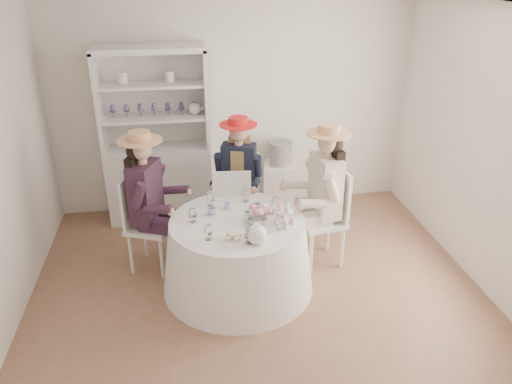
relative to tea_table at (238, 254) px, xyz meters
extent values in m
plane|color=brown|center=(0.18, -0.10, -0.38)|extent=(4.50, 4.50, 0.00)
plane|color=white|center=(0.18, -0.10, 2.32)|extent=(4.50, 4.50, 0.00)
plane|color=silver|center=(0.18, 1.90, 0.97)|extent=(4.50, 0.00, 4.50)
plane|color=silver|center=(0.18, -2.10, 0.97)|extent=(4.50, 0.00, 4.50)
plane|color=silver|center=(2.43, -0.10, 0.97)|extent=(0.00, 4.50, 4.50)
cone|color=white|center=(0.00, 0.00, -0.01)|extent=(1.51, 1.51, 0.73)
cylinder|color=white|center=(0.00, 0.00, 0.37)|extent=(1.31, 1.31, 0.02)
cube|color=silver|center=(-0.78, 1.65, 0.10)|extent=(1.29, 0.52, 0.95)
cube|color=silver|center=(-0.78, 1.86, 1.16)|extent=(1.27, 0.09, 1.16)
cube|color=silver|center=(-0.78, 1.65, 1.74)|extent=(1.29, 0.52, 0.06)
cube|color=silver|center=(-1.39, 1.65, 1.16)|extent=(0.06, 0.48, 1.16)
cube|color=silver|center=(-0.17, 1.65, 1.16)|extent=(0.06, 0.48, 1.16)
cube|color=silver|center=(-0.78, 1.65, 0.95)|extent=(1.20, 0.46, 0.03)
cube|color=silver|center=(-0.78, 1.65, 1.34)|extent=(1.20, 0.46, 0.03)
sphere|color=white|center=(-0.30, 1.65, 1.03)|extent=(0.15, 0.15, 0.15)
cube|color=silver|center=(0.75, 1.65, -0.06)|extent=(0.48, 0.48, 0.63)
cylinder|color=black|center=(0.75, 1.65, 0.40)|extent=(0.31, 0.31, 0.30)
cube|color=silver|center=(-0.86, 0.49, 0.11)|extent=(0.57, 0.57, 0.04)
cylinder|color=silver|center=(-0.76, 0.26, -0.14)|extent=(0.04, 0.04, 0.48)
cylinder|color=silver|center=(-0.63, 0.58, -0.14)|extent=(0.04, 0.04, 0.48)
cylinder|color=silver|center=(-1.08, 0.39, -0.14)|extent=(0.04, 0.04, 0.48)
cylinder|color=silver|center=(-0.95, 0.72, -0.14)|extent=(0.04, 0.04, 0.48)
cube|color=silver|center=(-1.04, 0.56, 0.41)|extent=(0.19, 0.39, 0.54)
cube|color=black|center=(-0.88, 0.50, 0.52)|extent=(0.35, 0.44, 0.63)
cube|color=black|center=(-0.77, 0.35, 0.20)|extent=(0.40, 0.27, 0.13)
cylinder|color=black|center=(-0.63, 0.29, -0.13)|extent=(0.11, 0.11, 0.50)
cylinder|color=black|center=(-0.92, 0.27, 0.59)|extent=(0.21, 0.16, 0.30)
cube|color=black|center=(-0.70, 0.53, 0.20)|extent=(0.40, 0.27, 0.13)
cylinder|color=black|center=(-0.56, 0.47, -0.13)|extent=(0.11, 0.11, 0.50)
cylinder|color=black|center=(-0.75, 0.69, 0.59)|extent=(0.21, 0.16, 0.30)
cylinder|color=#D8A889|center=(-0.88, 0.50, 0.85)|extent=(0.10, 0.10, 0.09)
sphere|color=#D8A889|center=(-0.88, 0.50, 0.97)|extent=(0.21, 0.21, 0.21)
sphere|color=black|center=(-0.92, 0.52, 0.96)|extent=(0.21, 0.21, 0.21)
cube|color=black|center=(-0.96, 0.53, 0.70)|extent=(0.18, 0.27, 0.41)
cylinder|color=tan|center=(-0.88, 0.50, 1.07)|extent=(0.43, 0.43, 0.01)
cylinder|color=tan|center=(-0.88, 0.50, 1.11)|extent=(0.22, 0.22, 0.09)
cube|color=silver|center=(0.14, 0.98, 0.10)|extent=(0.52, 0.52, 0.04)
cylinder|color=silver|center=(-0.07, 0.87, -0.14)|extent=(0.04, 0.04, 0.46)
cylinder|color=silver|center=(0.25, 0.77, -0.14)|extent=(0.04, 0.04, 0.46)
cylinder|color=silver|center=(0.02, 1.19, -0.14)|extent=(0.04, 0.04, 0.46)
cylinder|color=silver|center=(0.34, 1.09, -0.14)|extent=(0.04, 0.04, 0.46)
cube|color=silver|center=(0.19, 1.16, 0.38)|extent=(0.39, 0.14, 0.52)
cube|color=#181E30|center=(0.14, 1.00, 0.48)|extent=(0.42, 0.31, 0.61)
cube|color=tan|center=(0.14, 1.00, 0.48)|extent=(0.21, 0.26, 0.52)
cube|color=#181E30|center=(0.01, 0.88, 0.18)|extent=(0.23, 0.38, 0.13)
cylinder|color=#181E30|center=(-0.03, 0.74, -0.13)|extent=(0.10, 0.10, 0.48)
cylinder|color=#181E30|center=(-0.08, 1.02, 0.56)|extent=(0.14, 0.20, 0.29)
cube|color=#181E30|center=(0.19, 0.83, 0.18)|extent=(0.23, 0.38, 0.13)
cylinder|color=#181E30|center=(0.15, 0.69, -0.13)|extent=(0.10, 0.10, 0.48)
cylinder|color=#181E30|center=(0.34, 0.90, 0.56)|extent=(0.14, 0.20, 0.29)
cylinder|color=#D8A889|center=(0.14, 1.00, 0.81)|extent=(0.09, 0.09, 0.08)
sphere|color=#D8A889|center=(0.14, 1.00, 0.92)|extent=(0.20, 0.20, 0.20)
sphere|color=tan|center=(0.15, 1.04, 0.91)|extent=(0.20, 0.20, 0.20)
cube|color=tan|center=(0.17, 1.08, 0.66)|extent=(0.26, 0.15, 0.40)
cylinder|color=red|center=(0.14, 1.00, 1.02)|extent=(0.42, 0.42, 0.01)
cylinder|color=red|center=(0.14, 1.00, 1.06)|extent=(0.21, 0.21, 0.08)
cube|color=silver|center=(0.94, 0.31, 0.13)|extent=(0.51, 0.51, 0.04)
cylinder|color=silver|center=(0.73, 0.46, -0.13)|extent=(0.04, 0.04, 0.49)
cylinder|color=silver|center=(0.79, 0.11, -0.13)|extent=(0.04, 0.04, 0.49)
cylinder|color=silver|center=(1.08, 0.52, -0.13)|extent=(0.04, 0.04, 0.49)
cylinder|color=silver|center=(1.14, 0.16, -0.13)|extent=(0.04, 0.04, 0.49)
cube|color=silver|center=(1.13, 0.34, 0.43)|extent=(0.10, 0.42, 0.56)
cube|color=beige|center=(0.96, 0.32, 0.54)|extent=(0.28, 0.43, 0.65)
cube|color=beige|center=(0.79, 0.39, 0.22)|extent=(0.40, 0.20, 0.13)
cylinder|color=beige|center=(0.63, 0.37, -0.12)|extent=(0.11, 0.11, 0.51)
cylinder|color=beige|center=(0.88, 0.54, 0.62)|extent=(0.21, 0.13, 0.31)
cube|color=beige|center=(0.82, 0.19, 0.22)|extent=(0.40, 0.20, 0.13)
cylinder|color=beige|center=(0.67, 0.17, -0.12)|extent=(0.11, 0.11, 0.51)
cylinder|color=beige|center=(0.95, 0.08, 0.62)|extent=(0.21, 0.13, 0.31)
cylinder|color=#D8A889|center=(0.96, 0.32, 0.88)|extent=(0.10, 0.10, 0.09)
sphere|color=#D8A889|center=(0.96, 0.32, 1.01)|extent=(0.21, 0.21, 0.21)
sphere|color=black|center=(1.01, 0.32, 0.99)|extent=(0.21, 0.21, 0.21)
cube|color=black|center=(1.05, 0.33, 0.73)|extent=(0.13, 0.28, 0.42)
cylinder|color=tan|center=(0.96, 0.32, 1.11)|extent=(0.45, 0.45, 0.01)
cylinder|color=tan|center=(0.96, 0.32, 1.15)|extent=(0.22, 0.22, 0.09)
cube|color=silver|center=(0.03, 0.74, 0.11)|extent=(0.46, 0.46, 0.04)
cylinder|color=silver|center=(0.21, 0.89, -0.14)|extent=(0.04, 0.04, 0.47)
cylinder|color=silver|center=(-0.13, 0.92, -0.14)|extent=(0.04, 0.04, 0.47)
cylinder|color=silver|center=(0.18, 0.55, -0.14)|extent=(0.04, 0.04, 0.47)
cylinder|color=silver|center=(-0.16, 0.58, -0.14)|extent=(0.04, 0.04, 0.47)
cube|color=silver|center=(0.01, 0.55, 0.39)|extent=(0.41, 0.07, 0.53)
imported|color=white|center=(-0.23, 0.16, 0.41)|extent=(0.09, 0.09, 0.07)
imported|color=white|center=(-0.07, 0.26, 0.41)|extent=(0.07, 0.07, 0.06)
imported|color=white|center=(0.22, 0.18, 0.41)|extent=(0.11, 0.11, 0.07)
imported|color=white|center=(0.18, -0.07, 0.41)|extent=(0.26, 0.26, 0.05)
sphere|color=#D46A91|center=(0.27, -0.01, 0.48)|extent=(0.07, 0.07, 0.07)
sphere|color=white|center=(0.26, 0.03, 0.48)|extent=(0.07, 0.07, 0.07)
sphere|color=#D46A91|center=(0.22, 0.06, 0.48)|extent=(0.07, 0.07, 0.07)
sphere|color=white|center=(0.18, 0.05, 0.48)|extent=(0.07, 0.07, 0.07)
sphere|color=#D46A91|center=(0.15, 0.01, 0.48)|extent=(0.07, 0.07, 0.07)
sphere|color=white|center=(0.15, -0.03, 0.48)|extent=(0.07, 0.07, 0.07)
sphere|color=#D46A91|center=(0.18, -0.06, 0.48)|extent=(0.07, 0.07, 0.07)
sphere|color=white|center=(0.22, -0.07, 0.48)|extent=(0.07, 0.07, 0.07)
sphere|color=#D46A91|center=(0.26, -0.05, 0.48)|extent=(0.07, 0.07, 0.07)
sphere|color=white|center=(0.13, -0.42, 0.46)|extent=(0.19, 0.19, 0.19)
cylinder|color=white|center=(0.24, -0.42, 0.47)|extent=(0.11, 0.03, 0.09)
cylinder|color=white|center=(0.13, -0.42, 0.56)|extent=(0.04, 0.04, 0.02)
cylinder|color=white|center=(-0.08, -0.35, 0.39)|extent=(0.26, 0.26, 0.01)
cube|color=beige|center=(-0.13, -0.37, 0.41)|extent=(0.06, 0.04, 0.03)
cube|color=beige|center=(-0.08, -0.35, 0.42)|extent=(0.07, 0.05, 0.03)
cube|color=beige|center=(-0.03, -0.33, 0.41)|extent=(0.07, 0.06, 0.03)
cube|color=beige|center=(-0.10, -0.31, 0.42)|extent=(0.07, 0.07, 0.03)
cube|color=beige|center=(-0.05, -0.39, 0.41)|extent=(0.06, 0.07, 0.03)
cylinder|color=white|center=(0.43, -0.16, 0.39)|extent=(0.23, 0.23, 0.01)
cylinder|color=white|center=(0.43, -0.16, 0.46)|extent=(0.02, 0.02, 0.15)
cylinder|color=white|center=(0.43, -0.16, 0.53)|extent=(0.17, 0.17, 0.01)
camera|label=1|loc=(-0.46, -4.18, 2.70)|focal=35.00mm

